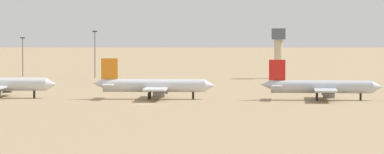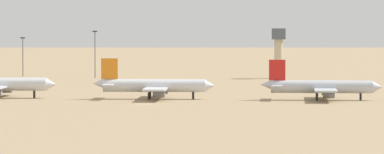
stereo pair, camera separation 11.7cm
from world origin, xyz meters
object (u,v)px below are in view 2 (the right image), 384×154
(parked_jet_red_4, at_px, (320,87))
(light_pole_east, at_px, (95,51))
(control_tower, at_px, (279,48))
(light_pole_west, at_px, (23,54))
(parked_jet_orange_3, at_px, (153,86))

(parked_jet_red_4, bearing_deg, light_pole_east, 124.35)
(control_tower, distance_m, light_pole_east, 69.42)
(parked_jet_red_4, distance_m, control_tower, 124.07)
(control_tower, distance_m, light_pole_west, 99.67)
(parked_jet_orange_3, height_order, light_pole_east, light_pole_east)
(parked_jet_red_4, height_order, light_pole_west, light_pole_west)
(parked_jet_red_4, height_order, control_tower, control_tower)
(light_pole_west, bearing_deg, light_pole_east, -18.33)
(light_pole_west, relative_size, light_pole_east, 0.86)
(parked_jet_orange_3, distance_m, light_pole_west, 145.75)
(light_pole_west, xyz_separation_m, light_pole_east, (29.89, -9.90, 1.32))
(parked_jet_orange_3, distance_m, parked_jet_red_4, 45.23)
(light_pole_east, bearing_deg, parked_jet_red_4, -56.77)
(parked_jet_red_4, relative_size, control_tower, 1.74)
(parked_jet_red_4, relative_size, light_pole_east, 1.83)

